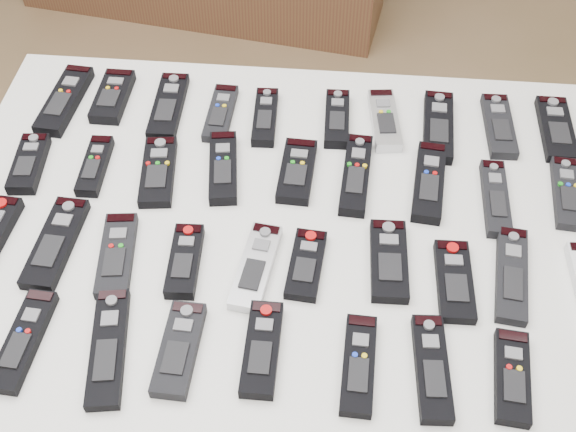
# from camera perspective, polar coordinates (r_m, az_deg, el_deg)

# --- Properties ---
(ground) EXTENTS (4.00, 4.00, 0.00)m
(ground) POSITION_cam_1_polar(r_m,az_deg,el_deg) (1.99, -3.98, -13.66)
(ground) COLOR olive
(ground) RESTS_ON ground
(table) EXTENTS (1.25, 0.88, 0.78)m
(table) POSITION_cam_1_polar(r_m,az_deg,el_deg) (1.33, 0.00, -2.18)
(table) COLOR white
(table) RESTS_ON ground
(remote_0) EXTENTS (0.07, 0.20, 0.02)m
(remote_0) POSITION_cam_1_polar(r_m,az_deg,el_deg) (1.58, -17.24, 8.74)
(remote_0) COLOR black
(remote_0) RESTS_ON table
(remote_1) EXTENTS (0.06, 0.15, 0.02)m
(remote_1) POSITION_cam_1_polar(r_m,az_deg,el_deg) (1.56, -13.69, 9.17)
(remote_1) COLOR black
(remote_1) RESTS_ON table
(remote_2) EXTENTS (0.06, 0.19, 0.02)m
(remote_2) POSITION_cam_1_polar(r_m,az_deg,el_deg) (1.52, -9.43, 8.58)
(remote_2) COLOR black
(remote_2) RESTS_ON table
(remote_3) EXTENTS (0.05, 0.16, 0.02)m
(remote_3) POSITION_cam_1_polar(r_m,az_deg,el_deg) (1.49, -5.35, 8.09)
(remote_3) COLOR black
(remote_3) RESTS_ON table
(remote_4) EXTENTS (0.05, 0.16, 0.02)m
(remote_4) POSITION_cam_1_polar(r_m,az_deg,el_deg) (1.47, -1.82, 7.82)
(remote_4) COLOR black
(remote_4) RESTS_ON table
(remote_5) EXTENTS (0.05, 0.16, 0.02)m
(remote_5) POSITION_cam_1_polar(r_m,az_deg,el_deg) (1.47, 3.89, 7.69)
(remote_5) COLOR black
(remote_5) RESTS_ON table
(remote_6) EXTENTS (0.07, 0.17, 0.02)m
(remote_6) POSITION_cam_1_polar(r_m,az_deg,el_deg) (1.47, 7.63, 7.50)
(remote_6) COLOR #B7B7BC
(remote_6) RESTS_ON table
(remote_7) EXTENTS (0.07, 0.19, 0.02)m
(remote_7) POSITION_cam_1_polar(r_m,az_deg,el_deg) (1.48, 11.78, 6.93)
(remote_7) COLOR black
(remote_7) RESTS_ON table
(remote_8) EXTENTS (0.06, 0.18, 0.02)m
(remote_8) POSITION_cam_1_polar(r_m,az_deg,el_deg) (1.51, 16.33, 6.84)
(remote_8) COLOR black
(remote_8) RESTS_ON table
(remote_9) EXTENTS (0.06, 0.18, 0.02)m
(remote_9) POSITION_cam_1_polar(r_m,az_deg,el_deg) (1.54, 20.43, 6.46)
(remote_9) COLOR black
(remote_9) RESTS_ON table
(remote_10) EXTENTS (0.06, 0.15, 0.02)m
(remote_10) POSITION_cam_1_polar(r_m,az_deg,el_deg) (1.46, -19.79, 3.92)
(remote_10) COLOR black
(remote_10) RESTS_ON table
(remote_11) EXTENTS (0.05, 0.15, 0.02)m
(remote_11) POSITION_cam_1_polar(r_m,az_deg,el_deg) (1.42, -15.01, 3.86)
(remote_11) COLOR black
(remote_11) RESTS_ON table
(remote_12) EXTENTS (0.08, 0.18, 0.02)m
(remote_12) POSITION_cam_1_polar(r_m,az_deg,el_deg) (1.38, -10.22, 3.48)
(remote_12) COLOR black
(remote_12) RESTS_ON table
(remote_13) EXTENTS (0.08, 0.18, 0.02)m
(remote_13) POSITION_cam_1_polar(r_m,az_deg,el_deg) (1.37, -5.15, 3.83)
(remote_13) COLOR black
(remote_13) RESTS_ON table
(remote_14) EXTENTS (0.07, 0.16, 0.02)m
(remote_14) POSITION_cam_1_polar(r_m,az_deg,el_deg) (1.36, 0.71, 3.57)
(remote_14) COLOR black
(remote_14) RESTS_ON table
(remote_15) EXTENTS (0.06, 0.20, 0.02)m
(remote_15) POSITION_cam_1_polar(r_m,az_deg,el_deg) (1.36, 5.40, 3.28)
(remote_15) COLOR black
(remote_15) RESTS_ON table
(remote_16) EXTENTS (0.07, 0.19, 0.02)m
(remote_16) POSITION_cam_1_polar(r_m,az_deg,el_deg) (1.37, 11.08, 2.65)
(remote_16) COLOR black
(remote_16) RESTS_ON table
(remote_17) EXTENTS (0.04, 0.18, 0.02)m
(remote_17) POSITION_cam_1_polar(r_m,az_deg,el_deg) (1.37, 16.07, 1.36)
(remote_17) COLOR black
(remote_17) RESTS_ON table
(remote_18) EXTENTS (0.06, 0.17, 0.02)m
(remote_18) POSITION_cam_1_polar(r_m,az_deg,el_deg) (1.42, 21.15, 1.71)
(remote_18) COLOR black
(remote_18) RESTS_ON table
(remote_20) EXTENTS (0.07, 0.20, 0.02)m
(remote_20) POSITION_cam_1_polar(r_m,az_deg,el_deg) (1.31, -17.88, -2.03)
(remote_20) COLOR black
(remote_20) RESTS_ON table
(remote_21) EXTENTS (0.08, 0.18, 0.02)m
(remote_21) POSITION_cam_1_polar(r_m,az_deg,el_deg) (1.27, -13.38, -2.99)
(remote_21) COLOR black
(remote_21) RESTS_ON table
(remote_22) EXTENTS (0.06, 0.15, 0.02)m
(remote_22) POSITION_cam_1_polar(r_m,az_deg,el_deg) (1.23, -8.17, -3.53)
(remote_22) COLOR black
(remote_22) RESTS_ON table
(remote_23) EXTENTS (0.07, 0.18, 0.02)m
(remote_23) POSITION_cam_1_polar(r_m,az_deg,el_deg) (1.22, -2.55, -4.02)
(remote_23) COLOR #B7B7BC
(remote_23) RESTS_ON table
(remote_24) EXTENTS (0.06, 0.14, 0.02)m
(remote_24) POSITION_cam_1_polar(r_m,az_deg,el_deg) (1.22, 1.43, -3.85)
(remote_24) COLOR black
(remote_24) RESTS_ON table
(remote_25) EXTENTS (0.07, 0.17, 0.02)m
(remote_25) POSITION_cam_1_polar(r_m,az_deg,el_deg) (1.23, 7.98, -3.51)
(remote_25) COLOR black
(remote_25) RESTS_ON table
(remote_26) EXTENTS (0.06, 0.16, 0.02)m
(remote_26) POSITION_cam_1_polar(r_m,az_deg,el_deg) (1.23, 13.01, -5.02)
(remote_26) COLOR black
(remote_26) RESTS_ON table
(remote_27) EXTENTS (0.07, 0.20, 0.02)m
(remote_27) POSITION_cam_1_polar(r_m,az_deg,el_deg) (1.26, 17.25, -4.44)
(remote_27) COLOR black
(remote_27) RESTS_ON table
(remote_30) EXTENTS (0.06, 0.18, 0.02)m
(remote_30) POSITION_cam_1_polar(r_m,az_deg,el_deg) (1.21, -20.16, -9.20)
(remote_30) COLOR black
(remote_30) RESTS_ON table
(remote_31) EXTENTS (0.08, 0.21, 0.02)m
(remote_31) POSITION_cam_1_polar(r_m,az_deg,el_deg) (1.16, -14.01, -10.02)
(remote_31) COLOR black
(remote_31) RESTS_ON table
(remote_32) EXTENTS (0.06, 0.16, 0.02)m
(remote_32) POSITION_cam_1_polar(r_m,az_deg,el_deg) (1.14, -8.60, -10.35)
(remote_32) COLOR black
(remote_32) RESTS_ON table
(remote_33) EXTENTS (0.05, 0.16, 0.02)m
(remote_33) POSITION_cam_1_polar(r_m,az_deg,el_deg) (1.13, -2.07, -10.43)
(remote_33) COLOR black
(remote_33) RESTS_ON table
(remote_34) EXTENTS (0.05, 0.17, 0.02)m
(remote_34) POSITION_cam_1_polar(r_m,az_deg,el_deg) (1.12, 5.60, -11.61)
(remote_34) COLOR black
(remote_34) RESTS_ON table
(remote_35) EXTENTS (0.06, 0.18, 0.02)m
(remote_35) POSITION_cam_1_polar(r_m,az_deg,el_deg) (1.13, 11.30, -11.69)
(remote_35) COLOR black
(remote_35) RESTS_ON table
(remote_36) EXTENTS (0.06, 0.16, 0.02)m
(remote_36) POSITION_cam_1_polar(r_m,az_deg,el_deg) (1.16, 17.29, -12.04)
(remote_36) COLOR black
(remote_36) RESTS_ON table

